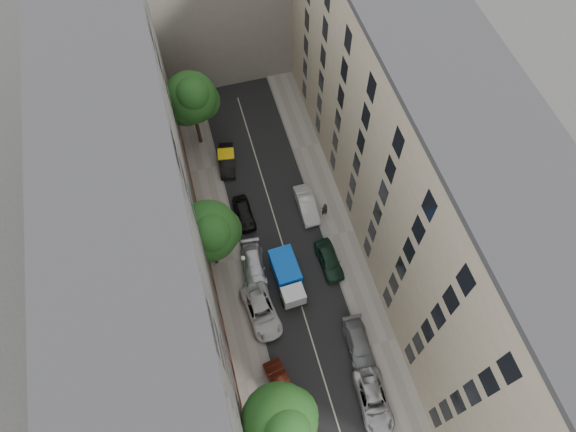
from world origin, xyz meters
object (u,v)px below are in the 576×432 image
object	(u,v)px
tarp_truck	(287,276)
car_left_5	(227,160)
car_left_2	(261,312)
car_left_4	(244,213)
pedestrian	(325,209)
car_right_0	(373,401)
tree_mid	(210,233)
car_left_3	(254,266)
car_right_2	(329,260)
tree_far	(192,100)
tree_near	(281,423)
car_right_1	(359,345)
car_right_3	(307,205)
car_left_1	(281,385)
lamp_post	(245,271)

from	to	relation	value
tarp_truck	car_left_5	size ratio (longest dim) A/B	1.25
car_left_2	car_left_4	distance (m)	10.18
pedestrian	car_right_0	bearing A→B (deg)	81.49
car_left_5	tree_mid	size ratio (longest dim) A/B	0.49
car_left_3	car_right_2	size ratio (longest dim) A/B	1.14
tree_far	car_right_2	bearing A→B (deg)	-63.15
car_left_2	car_left_4	size ratio (longest dim) A/B	1.34
tree_near	pedestrian	xyz separation A→B (m)	(9.27, 18.40, -5.71)
car_right_2	pedestrian	distance (m)	5.28
car_right_0	car_right_1	bearing A→B (deg)	89.35
tree_mid	pedestrian	distance (m)	12.33
car_left_2	car_right_0	size ratio (longest dim) A/B	1.03
car_right_1	tree_far	size ratio (longest dim) A/B	0.51
car_right_0	car_right_2	bearing A→B (deg)	92.45
car_left_4	car_right_3	xyz separation A→B (m)	(6.12, -0.75, 0.06)
car_right_2	tree_near	distance (m)	16.66
car_left_2	car_left_1	bearing A→B (deg)	-95.36
lamp_post	car_left_4	bearing A→B (deg)	79.62
tree_mid	tree_far	distance (m)	14.44
tree_near	tree_far	distance (m)	30.46
tarp_truck	tree_near	xyz separation A→B (m)	(-3.90, -12.47, 5.43)
car_left_1	car_left_3	bearing A→B (deg)	78.62
car_left_4	tree_mid	size ratio (longest dim) A/B	0.46
car_left_3	car_right_0	world-z (taller)	car_right_0
pedestrian	car_left_5	bearing A→B (deg)	-50.95
car_left_5	car_right_0	xyz separation A→B (m)	(6.27, -26.39, 0.03)
car_right_3	pedestrian	distance (m)	1.86
car_left_4	car_right_1	bearing A→B (deg)	-69.18
car_right_0	tree_mid	distance (m)	18.95
car_left_4	car_left_5	world-z (taller)	car_left_5
car_right_2	car_left_3	bearing A→B (deg)	166.85
car_left_1	tarp_truck	bearing A→B (deg)	61.78
car_left_2	tree_mid	xyz separation A→B (m)	(-2.70, 5.95, 5.19)
car_left_1	tree_near	bearing A→B (deg)	-114.02
tarp_truck	pedestrian	xyz separation A→B (m)	(5.37, 5.92, -0.28)
lamp_post	car_right_0	bearing A→B (deg)	-58.52
car_left_2	pedestrian	world-z (taller)	pedestrian
tarp_truck	car_left_1	bearing A→B (deg)	-111.40
tarp_truck	car_left_4	bearing A→B (deg)	102.96
tree_near	tree_mid	xyz separation A→B (m)	(-1.80, 16.07, -0.82)
tarp_truck	car_left_2	bearing A→B (deg)	-144.73
car_right_3	pedestrian	bearing A→B (deg)	-37.75
car_right_0	tree_near	xyz separation A→B (m)	(-7.71, -0.53, 6.03)
car_left_5	car_left_4	bearing A→B (deg)	-78.54
car_right_0	car_left_1	bearing A→B (deg)	159.07
car_right_1	tree_near	world-z (taller)	tree_near
car_right_2	car_right_3	bearing A→B (deg)	90.52
car_left_1	tree_near	size ratio (longest dim) A/B	0.44
car_left_1	car_right_2	xyz separation A→B (m)	(7.15, 9.55, 0.05)
tarp_truck	tree_near	distance (m)	14.15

